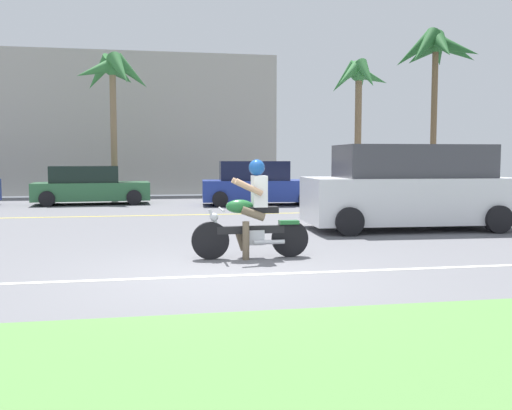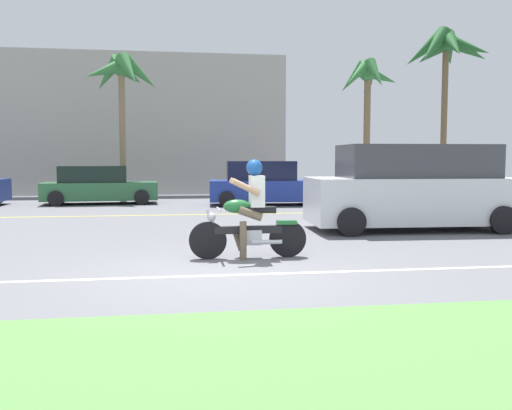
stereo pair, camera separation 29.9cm
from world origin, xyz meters
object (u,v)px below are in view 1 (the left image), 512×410
(palm_tree_0, at_px, (358,85))
(palm_tree_1, at_px, (114,78))
(palm_tree_2, at_px, (436,54))
(parked_car_2, at_px, (259,185))
(suv_nearby, at_px, (409,189))
(motorcyclist, at_px, (252,217))
(parked_car_1, at_px, (90,186))

(palm_tree_0, height_order, palm_tree_1, palm_tree_0)
(palm_tree_1, height_order, palm_tree_2, palm_tree_2)
(parked_car_2, distance_m, palm_tree_1, 7.41)
(suv_nearby, bearing_deg, palm_tree_2, 59.90)
(suv_nearby, distance_m, palm_tree_1, 13.74)
(motorcyclist, relative_size, suv_nearby, 0.39)
(parked_car_1, distance_m, parked_car_2, 6.35)
(motorcyclist, height_order, palm_tree_0, palm_tree_0)
(parked_car_1, bearing_deg, palm_tree_0, 7.26)
(parked_car_1, height_order, palm_tree_0, palm_tree_0)
(motorcyclist, distance_m, suv_nearby, 5.50)
(motorcyclist, xyz_separation_m, parked_car_2, (2.14, 11.01, 0.04))
(suv_nearby, height_order, palm_tree_1, palm_tree_1)
(parked_car_1, relative_size, palm_tree_0, 0.73)
(suv_nearby, bearing_deg, palm_tree_0, 76.19)
(parked_car_1, bearing_deg, suv_nearby, -47.19)
(suv_nearby, xyz_separation_m, palm_tree_0, (2.59, 10.55, 3.89))
(parked_car_1, bearing_deg, palm_tree_2, 6.86)
(palm_tree_0, relative_size, palm_tree_2, 0.79)
(parked_car_2, bearing_deg, palm_tree_0, 30.00)
(motorcyclist, distance_m, palm_tree_2, 18.67)
(palm_tree_0, height_order, palm_tree_2, palm_tree_2)
(parked_car_2, bearing_deg, palm_tree_2, 20.30)
(motorcyclist, bearing_deg, suv_nearby, 36.52)
(parked_car_2, distance_m, palm_tree_0, 6.97)
(palm_tree_1, bearing_deg, motorcyclist, -77.10)
(suv_nearby, bearing_deg, parked_car_2, 106.39)
(motorcyclist, relative_size, parked_car_2, 0.46)
(palm_tree_2, bearing_deg, parked_car_2, -159.70)
(motorcyclist, xyz_separation_m, suv_nearby, (4.42, 3.27, 0.27))
(parked_car_2, bearing_deg, suv_nearby, -73.61)
(motorcyclist, bearing_deg, palm_tree_2, 52.86)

